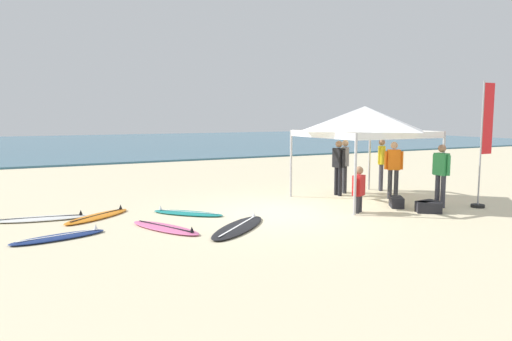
# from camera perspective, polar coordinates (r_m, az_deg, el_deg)

# --- Properties ---
(ground_plane) EXTENTS (80.00, 80.00, 0.00)m
(ground_plane) POSITION_cam_1_polar(r_m,az_deg,el_deg) (12.33, 2.36, -5.07)
(ground_plane) COLOR beige
(sea) EXTENTS (80.00, 36.00, 0.10)m
(sea) POSITION_cam_1_polar(r_m,az_deg,el_deg) (43.32, -19.26, 3.01)
(sea) COLOR #386B84
(sea) RESTS_ON ground
(canopy_tent) EXTENTS (3.19, 3.19, 2.75)m
(canopy_tent) POSITION_cam_1_polar(r_m,az_deg,el_deg) (14.23, 12.80, 6.02)
(canopy_tent) COLOR #B7B7BC
(canopy_tent) RESTS_ON ground
(surfboard_pink) EXTENTS (1.36, 2.11, 0.19)m
(surfboard_pink) POSITION_cam_1_polar(r_m,az_deg,el_deg) (10.77, -10.74, -6.71)
(surfboard_pink) COLOR pink
(surfboard_pink) RESTS_ON ground
(surfboard_black) EXTENTS (2.25, 2.16, 0.19)m
(surfboard_black) POSITION_cam_1_polar(r_m,az_deg,el_deg) (10.65, -2.10, -6.75)
(surfboard_black) COLOR black
(surfboard_black) RESTS_ON ground
(surfboard_orange) EXTENTS (1.96, 1.68, 0.19)m
(surfboard_orange) POSITION_cam_1_polar(r_m,az_deg,el_deg) (12.37, -18.34, -5.19)
(surfboard_orange) COLOR orange
(surfboard_orange) RESTS_ON ground
(surfboard_teal) EXTENTS (1.70, 1.74, 0.19)m
(surfboard_teal) POSITION_cam_1_polar(r_m,az_deg,el_deg) (12.26, -8.15, -5.03)
(surfboard_teal) COLOR #19847F
(surfboard_teal) RESTS_ON ground
(surfboard_navy) EXTENTS (1.96, 0.94, 0.19)m
(surfboard_navy) POSITION_cam_1_polar(r_m,az_deg,el_deg) (10.59, -22.39, -7.32)
(surfboard_navy) COLOR navy
(surfboard_navy) RESTS_ON ground
(surfboard_white) EXTENTS (2.25, 0.90, 0.19)m
(surfboard_white) POSITION_cam_1_polar(r_m,az_deg,el_deg) (12.60, -24.17, -5.23)
(surfboard_white) COLOR white
(surfboard_white) RESTS_ON ground
(person_green) EXTENTS (0.24, 0.55, 1.71)m
(person_green) POSITION_cam_1_polar(r_m,az_deg,el_deg) (13.86, 21.16, -0.08)
(person_green) COLOR #383842
(person_green) RESTS_ON ground
(person_orange) EXTENTS (0.47, 0.38, 1.71)m
(person_orange) POSITION_cam_1_polar(r_m,az_deg,el_deg) (14.80, 16.06, 0.51)
(person_orange) COLOR #2D2D33
(person_orange) RESTS_ON ground
(person_black) EXTENTS (0.23, 0.55, 1.71)m
(person_black) POSITION_cam_1_polar(r_m,az_deg,el_deg) (15.05, 9.79, 0.77)
(person_black) COLOR black
(person_black) RESTS_ON ground
(person_grey) EXTENTS (0.38, 0.48, 1.71)m
(person_grey) POSITION_cam_1_polar(r_m,az_deg,el_deg) (15.59, 10.54, 0.96)
(person_grey) COLOR #2D2D33
(person_grey) RESTS_ON ground
(person_yellow) EXTENTS (0.40, 0.45, 1.71)m
(person_yellow) POSITION_cam_1_polar(r_m,az_deg,el_deg) (16.37, 14.70, 1.12)
(person_yellow) COLOR #383842
(person_yellow) RESTS_ON ground
(person_red) EXTENTS (0.49, 0.37, 1.20)m
(person_red) POSITION_cam_1_polar(r_m,az_deg,el_deg) (12.52, 12.12, -1.99)
(person_red) COLOR #2D2D33
(person_red) RESTS_ON ground
(banner_flag) EXTENTS (0.60, 0.36, 3.40)m
(banner_flag) POSITION_cam_1_polar(r_m,az_deg,el_deg) (14.29, 25.46, 2.27)
(banner_flag) COLOR #99999E
(banner_flag) RESTS_ON ground
(gear_bag_near_tent) EXTENTS (0.60, 0.68, 0.28)m
(gear_bag_near_tent) POSITION_cam_1_polar(r_m,az_deg,el_deg) (13.62, 16.37, -3.61)
(gear_bag_near_tent) COLOR #232328
(gear_bag_near_tent) RESTS_ON ground
(gear_bag_by_pole) EXTENTS (0.63, 0.38, 0.28)m
(gear_bag_by_pole) POSITION_cam_1_polar(r_m,az_deg,el_deg) (13.27, 19.69, -4.00)
(gear_bag_by_pole) COLOR #232328
(gear_bag_by_pole) RESTS_ON ground
(gear_bag_on_sand) EXTENTS (0.68, 0.61, 0.28)m
(gear_bag_on_sand) POSITION_cam_1_polar(r_m,az_deg,el_deg) (13.08, 19.89, -4.16)
(gear_bag_on_sand) COLOR #232328
(gear_bag_on_sand) RESTS_ON ground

